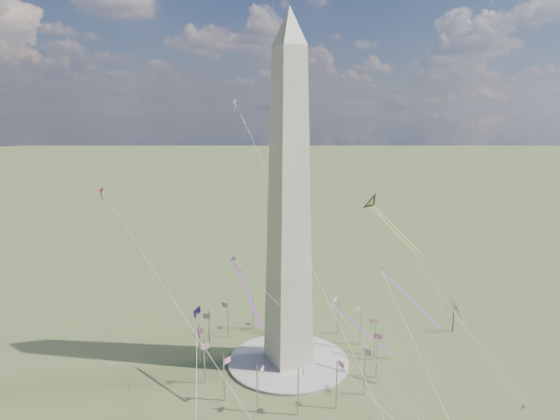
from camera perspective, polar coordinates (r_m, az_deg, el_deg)
name	(u,v)px	position (r m, az deg, el deg)	size (l,w,h in m)	color
ground	(288,363)	(155.99, 0.96, -17.04)	(2000.00, 2000.00, 0.00)	#556130
plaza	(288,361)	(155.79, 0.96, -16.91)	(36.00, 36.00, 0.80)	#BCB4AC
washington_monument	(289,205)	(139.48, 1.02, 0.52)	(15.56, 15.56, 100.00)	#BEB29F
flagpole_ring	(288,340)	(152.63, 0.97, -14.64)	(54.40, 54.40, 13.00)	#B4B7BB
tree_near	(454,308)	(181.23, 19.28, -10.51)	(6.84, 6.84, 11.97)	#46312B
person_east	(523,406)	(148.71, 26.02, -19.52)	(0.55, 0.36, 1.51)	gray
kite_delta_black	(374,205)	(159.24, 10.67, 0.52)	(10.62, 20.35, 16.60)	black
kite_diamond_purple	(197,315)	(135.22, -9.45, -11.77)	(2.18, 3.37, 10.24)	navy
kite_streamer_left	(402,290)	(144.08, 13.75, -8.89)	(8.00, 18.08, 13.03)	#EA254A
kite_streamer_mid	(243,283)	(132.77, -4.25, -8.30)	(1.79, 19.06, 13.09)	#EA254A
kite_streamer_right	(352,320)	(160.75, 8.26, -12.39)	(12.60, 18.54, 14.60)	#EA254A
kite_small_red	(101,192)	(163.04, -19.73, 1.99)	(1.18, 1.67, 4.17)	red
kite_small_white	(234,102)	(182.41, -5.24, 12.14)	(1.23, 2.08, 4.90)	white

